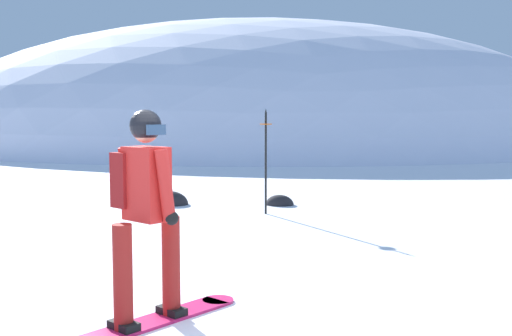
% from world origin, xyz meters
% --- Properties ---
extents(ridge_peak_main, '(37.35, 33.61, 13.53)m').
position_xyz_m(ridge_peak_main, '(-5.79, 31.31, 0.00)').
color(ridge_peak_main, white).
rests_on(ridge_peak_main, ground).
extents(snowboarder_main, '(1.08, 1.62, 1.71)m').
position_xyz_m(snowboarder_main, '(-0.52, 0.43, 0.92)').
color(snowboarder_main, '#D11E5B').
rests_on(snowboarder_main, ground).
extents(piste_marker_near, '(0.20, 0.20, 1.77)m').
position_xyz_m(piste_marker_near, '(-0.52, 5.94, 1.01)').
color(piste_marker_near, black).
rests_on(piste_marker_near, ground).
extents(rock_dark, '(0.53, 0.45, 0.37)m').
position_xyz_m(rock_dark, '(-0.44, 6.99, 0.00)').
color(rock_dark, '#282628').
rests_on(rock_dark, ground).
extents(rock_mid, '(0.71, 0.60, 0.50)m').
position_xyz_m(rock_mid, '(-2.46, 6.66, 0.00)').
color(rock_mid, '#282628').
rests_on(rock_mid, ground).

